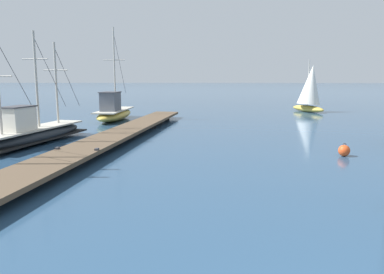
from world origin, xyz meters
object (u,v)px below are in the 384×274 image
at_px(mooring_buoy, 344,151).
at_px(fishing_boat_1, 114,112).
at_px(fishing_boat_0, 33,133).
at_px(distant_sailboat, 310,88).

bearing_deg(mooring_buoy, fishing_boat_1, 136.71).
relative_size(fishing_boat_0, mooring_buoy, 14.62).
distance_m(fishing_boat_0, distant_sailboat, 24.91).
height_order(fishing_boat_1, mooring_buoy, fishing_boat_1).
bearing_deg(fishing_boat_0, distant_sailboat, 45.38).
xyz_separation_m(fishing_boat_0, distant_sailboat, (17.46, 17.70, 1.60)).
height_order(fishing_boat_0, mooring_buoy, fishing_boat_0).
bearing_deg(fishing_boat_1, distant_sailboat, 25.51).
bearing_deg(fishing_boat_0, fishing_boat_1, 82.76).
xyz_separation_m(fishing_boat_1, distant_sailboat, (16.19, 7.73, 1.49)).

